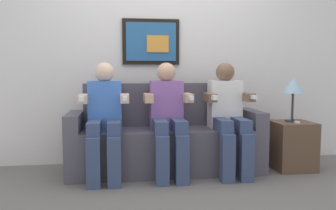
# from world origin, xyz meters

# --- Properties ---
(ground_plane) EXTENTS (5.65, 5.65, 0.00)m
(ground_plane) POSITION_xyz_m (0.00, 0.00, 0.00)
(ground_plane) COLOR #66605B
(back_wall_assembly) EXTENTS (4.35, 0.10, 2.60)m
(back_wall_assembly) POSITION_xyz_m (-0.00, 0.76, 1.30)
(back_wall_assembly) COLOR silver
(back_wall_assembly) RESTS_ON ground_plane
(couch) EXTENTS (1.95, 0.58, 0.90)m
(couch) POSITION_xyz_m (0.00, 0.33, 0.31)
(couch) COLOR #514C56
(couch) RESTS_ON ground_plane
(person_on_left) EXTENTS (0.46, 0.56, 1.11)m
(person_on_left) POSITION_xyz_m (-0.61, 0.16, 0.61)
(person_on_left) COLOR #3F72CC
(person_on_left) RESTS_ON ground_plane
(person_in_middle) EXTENTS (0.46, 0.56, 1.11)m
(person_in_middle) POSITION_xyz_m (0.00, 0.16, 0.61)
(person_in_middle) COLOR #8C59A5
(person_in_middle) RESTS_ON ground_plane
(person_on_right) EXTENTS (0.46, 0.56, 1.11)m
(person_on_right) POSITION_xyz_m (0.61, 0.16, 0.61)
(person_on_right) COLOR white
(person_on_right) RESTS_ON ground_plane
(side_table_right) EXTENTS (0.40, 0.40, 0.50)m
(side_table_right) POSITION_xyz_m (1.32, 0.22, 0.25)
(side_table_right) COLOR brown
(side_table_right) RESTS_ON ground_plane
(table_lamp) EXTENTS (0.22, 0.22, 0.46)m
(table_lamp) POSITION_xyz_m (1.32, 0.24, 0.86)
(table_lamp) COLOR #333338
(table_lamp) RESTS_ON side_table_right
(spare_remote_on_table) EXTENTS (0.04, 0.13, 0.02)m
(spare_remote_on_table) POSITION_xyz_m (1.32, 0.17, 0.51)
(spare_remote_on_table) COLOR white
(spare_remote_on_table) RESTS_ON side_table_right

